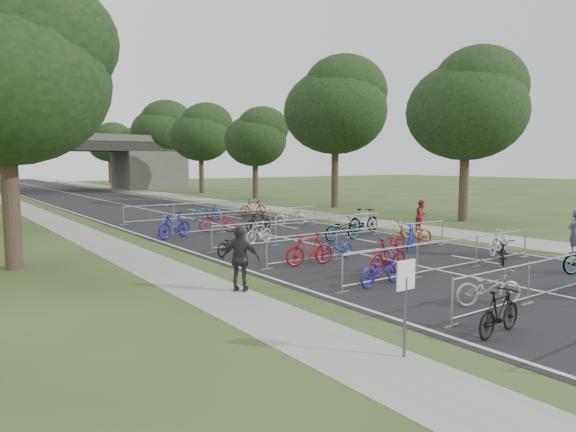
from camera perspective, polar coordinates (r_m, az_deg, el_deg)
name	(u,v)px	position (r m, az deg, el deg)	size (l,w,h in m)	color
road	(93,198)	(55.11, -20.87, 1.87)	(11.00, 140.00, 0.01)	black
sidewalk_right	(168,195)	(57.64, -13.15, 2.27)	(3.00, 140.00, 0.01)	gray
sidewalk_left	(9,201)	(53.71, -28.63, 1.44)	(2.00, 140.00, 0.01)	gray
lane_markings	(93,198)	(55.11, -20.87, 1.87)	(0.12, 140.00, 0.00)	silver
overpass_bridge	(59,163)	(69.61, -24.13, 5.43)	(31.00, 8.00, 7.05)	#4C4943
park_sign	(406,290)	(9.69, 12.93, -8.03)	(0.45, 0.06, 1.83)	#4C4C51
tree_left_0	(8,72)	(19.51, -28.71, 13.81)	(6.72, 6.72, 10.25)	#33261C
tree_right_0	(469,106)	(33.24, 19.43, 11.41)	(7.17, 7.17, 10.93)	#33261C
tree_right_1	(337,107)	(41.42, 5.48, 11.94)	(8.18, 8.18, 12.47)	#33261C
tree_right_2	(256,138)	(50.93, -3.53, 8.64)	(6.16, 6.16, 9.39)	#33261C
tree_right_3	(202,134)	(61.47, -9.55, 9.02)	(7.17, 7.17, 10.93)	#33261C
tree_right_4	(162,130)	(72.48, -13.78, 9.24)	(8.18, 8.18, 12.47)	#33261C
tree_right_5	(133,147)	(83.64, -16.83, 7.36)	(6.16, 6.16, 9.39)	#33261C
tree_right_6	(110,143)	(95.10, -19.19, 7.68)	(7.17, 7.17, 10.93)	#33261C
barrier_row_1	(559,276)	(15.75, 27.91, -5.86)	(9.70, 0.08, 1.10)	#9C9EA4
barrier_row_2	(448,256)	(17.61, 17.37, -4.24)	(9.70, 0.08, 1.10)	#9C9EA4
barrier_row_3	(366,241)	(20.09, 8.70, -2.80)	(9.70, 0.08, 1.10)	#9C9EA4
barrier_row_4	(304,230)	(23.09, 1.77, -1.59)	(9.70, 0.08, 1.10)	#9C9EA4
barrier_row_5	(247,220)	(27.21, -4.62, -0.45)	(9.70, 0.08, 1.10)	#9C9EA4
barrier_row_6	(197,211)	(32.48, -10.07, 0.52)	(9.70, 0.08, 1.10)	#9C9EA4
bike_4	(499,313)	(11.65, 22.43, -9.91)	(0.46, 1.63, 0.98)	black
bike_5	(489,287)	(13.91, 21.39, -7.40)	(0.62, 1.78, 0.94)	#999BA0
bike_8	(381,270)	(15.28, 10.28, -5.90)	(0.62, 1.79, 0.94)	#1B1C94
bike_9	(388,257)	(16.59, 11.09, -4.47)	(0.57, 2.03, 1.22)	maroon
bike_10	(503,251)	(19.56, 22.81, -3.64)	(0.63, 1.81, 0.95)	black
bike_11	(498,243)	(21.36, 22.31, -2.75)	(0.48, 1.70, 1.02)	#ADAFB5
bike_12	(310,250)	(17.91, 2.43, -3.76)	(0.53, 1.86, 1.12)	maroon
bike_13	(337,248)	(19.03, 5.47, -3.54)	(0.59, 1.71, 0.90)	navy
bike_14	(411,237)	(21.55, 13.49, -2.32)	(0.50, 1.78, 1.07)	navy
bike_15	(411,234)	(22.30, 13.56, -1.97)	(0.75, 2.15, 1.13)	maroon
bike_16	(230,244)	(19.98, -6.43, -3.12)	(0.58, 1.67, 0.87)	black
bike_17	(259,233)	(22.71, -3.24, -1.86)	(0.46, 1.63, 0.98)	#B9BAC2
bike_18	(342,229)	(23.77, 6.05, -1.43)	(0.71, 2.02, 1.06)	#9C9EA4
bike_19	(364,221)	(26.33, 8.42, -0.53)	(0.59, 2.09, 1.26)	#9C9EA4
bike_20	(174,225)	(24.77, -12.52, -1.02)	(0.59, 2.09, 1.25)	navy
bike_21	(218,222)	(26.63, -7.80, -0.71)	(0.67, 1.93, 1.02)	maroon
bike_22	(259,222)	(26.65, -3.28, -0.67)	(0.47, 1.67, 1.01)	black
bike_23	(290,217)	(29.17, 0.25, -0.09)	(0.66, 1.91, 1.00)	#ABA9B1
bike_26	(207,212)	(32.35, -9.02, 0.42)	(0.65, 1.86, 0.98)	#1A4A8F
bike_27	(253,208)	(34.42, -3.90, 0.93)	(0.52, 1.86, 1.12)	maroon
pedestrian_a	(575,232)	(22.98, 29.23, -1.59)	(0.63, 0.41, 1.73)	#34344E
pedestrian_b	(421,215)	(27.93, 14.61, 0.07)	(0.78, 0.61, 1.60)	maroon
pedestrian_c	(241,259)	(14.33, -5.28, -4.83)	(1.06, 0.44, 1.82)	black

